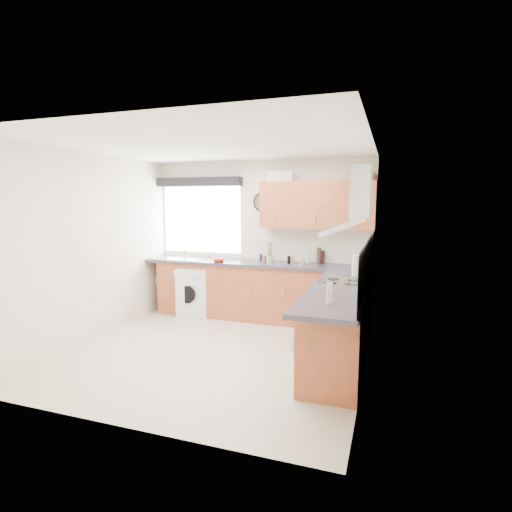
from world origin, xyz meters
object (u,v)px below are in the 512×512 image
at_px(upper_cabinets, 317,205).
at_px(extractor_hood, 353,209).
at_px(washing_machine, 195,291).
at_px(oven, 341,323).

bearing_deg(upper_cabinets, extractor_hood, -63.87).
bearing_deg(extractor_hood, washing_machine, 157.07).
distance_m(oven, upper_cabinets, 1.99).
height_order(oven, extractor_hood, extractor_hood).
bearing_deg(extractor_hood, upper_cabinets, 116.13).
bearing_deg(upper_cabinets, oven, -67.46).
bearing_deg(upper_cabinets, washing_machine, -173.42).
bearing_deg(oven, upper_cabinets, 112.54).
xyz_separation_m(oven, washing_machine, (-2.50, 1.10, -0.03)).
relative_size(upper_cabinets, washing_machine, 2.16).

